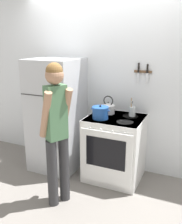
% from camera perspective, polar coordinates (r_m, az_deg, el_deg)
% --- Properties ---
extents(ground_plane, '(14.00, 14.00, 0.00)m').
position_cam_1_polar(ground_plane, '(4.11, 2.75, -11.39)').
color(ground_plane, slate).
extents(wall_back, '(10.00, 0.06, 2.55)m').
position_cam_1_polar(wall_back, '(3.71, 3.19, 6.49)').
color(wall_back, silver).
rests_on(wall_back, ground_plane).
extents(refrigerator, '(0.68, 0.74, 1.65)m').
position_cam_1_polar(refrigerator, '(3.75, -7.83, -0.65)').
color(refrigerator, '#B7BABF').
rests_on(refrigerator, ground_plane).
extents(stove_range, '(0.75, 0.71, 0.90)m').
position_cam_1_polar(stove_range, '(3.51, 5.30, -8.19)').
color(stove_range, white).
rests_on(stove_range, ground_plane).
extents(dutch_oven_pot, '(0.26, 0.22, 0.19)m').
position_cam_1_polar(dutch_oven_pot, '(3.28, 2.14, -0.14)').
color(dutch_oven_pot, '#1E4C9E').
rests_on(dutch_oven_pot, stove_range).
extents(tea_kettle, '(0.23, 0.18, 0.26)m').
position_cam_1_polar(tea_kettle, '(3.52, 3.96, 0.92)').
color(tea_kettle, silver).
rests_on(tea_kettle, stove_range).
extents(utensil_jar, '(0.08, 0.08, 0.26)m').
position_cam_1_polar(utensil_jar, '(3.43, 9.38, 0.20)').
color(utensil_jar, silver).
rests_on(utensil_jar, stove_range).
extents(person, '(0.37, 0.41, 1.68)m').
position_cam_1_polar(person, '(2.82, -7.88, -3.56)').
color(person, '#2D2D30').
rests_on(person, ground_plane).
extents(wall_knife_strip, '(0.24, 0.03, 0.27)m').
position_cam_1_polar(wall_knife_strip, '(3.48, 11.77, 9.12)').
color(wall_knife_strip, brown).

